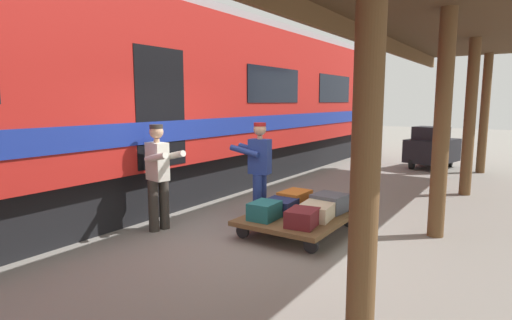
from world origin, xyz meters
TOP-DOWN VIEW (x-y plane):
  - ground_plane at (0.00, 0.00)m, footprint 60.00×60.00m
  - train_car at (3.52, -0.00)m, footprint 3.02×21.15m
  - luggage_cart at (-0.23, -0.69)m, footprint 1.43×1.78m
  - suitcase_teal_softside at (0.09, -0.21)m, footprint 0.39×0.49m
  - suitcase_orange_carryall at (0.09, -1.18)m, footprint 0.42×0.57m
  - suitcase_navy_fabric at (0.09, -0.69)m, footprint 0.49×0.49m
  - suitcase_slate_roller at (-0.55, -1.18)m, footprint 0.54×0.53m
  - suitcase_cream_canvas at (-0.55, -0.69)m, footprint 0.53×0.66m
  - suitcase_maroon_trunk at (-0.55, -0.21)m, footprint 0.45×0.53m
  - porter_in_overalls at (0.69, -0.96)m, footprint 0.71×0.50m
  - porter_by_door at (1.68, 0.43)m, footprint 0.71×0.51m
  - baggage_tug at (-0.72, -8.61)m, footprint 1.47×1.91m

SIDE VIEW (x-z plane):
  - ground_plane at x=0.00m, z-range 0.00..0.00m
  - luggage_cart at x=-0.23m, z-range 0.10..0.38m
  - suitcase_navy_fabric at x=0.09m, z-range 0.28..0.49m
  - suitcase_cream_canvas at x=-0.55m, z-range 0.28..0.51m
  - suitcase_maroon_trunk at x=-0.55m, z-range 0.28..0.53m
  - suitcase_orange_carryall at x=0.09m, z-range 0.28..0.54m
  - suitcase_teal_softside at x=0.09m, z-range 0.28..0.55m
  - suitcase_slate_roller at x=-0.55m, z-range 0.28..0.57m
  - baggage_tug at x=-0.72m, z-range -0.02..1.28m
  - porter_in_overalls at x=0.69m, z-range 0.07..1.78m
  - porter_by_door at x=1.68m, z-range 0.07..1.78m
  - train_car at x=3.52m, z-range 0.06..4.06m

